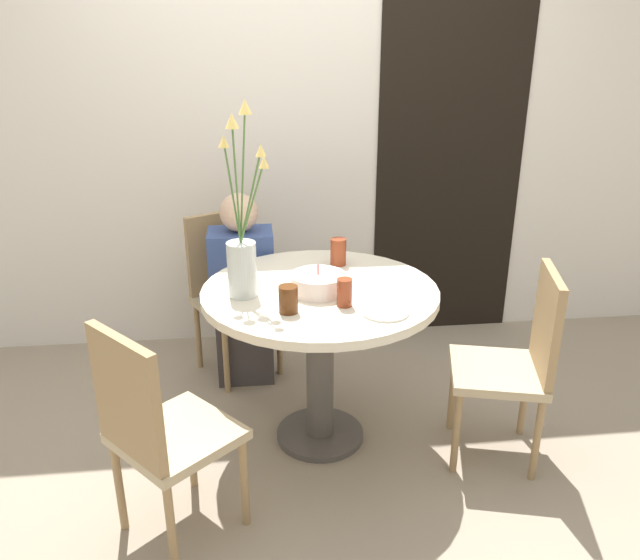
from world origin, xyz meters
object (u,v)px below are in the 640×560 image
Objects in this scene: side_plate at (385,312)px; drink_glass_2 at (338,252)px; chair_far_back at (229,285)px; drink_glass_1 at (288,299)px; drink_glass_0 at (344,292)px; person_woman at (243,295)px; chair_near_front at (157,426)px; birthday_cake at (318,283)px; flower_vase at (242,248)px; chair_right_flank at (518,356)px.

drink_glass_2 is at bearing 100.46° from side_plate.
chair_far_back is 8.07× the size of drink_glass_1.
chair_far_back reaches higher than drink_glass_0.
person_woman reaches higher than drink_glass_0.
side_plate is 0.60m from drink_glass_2.
chair_near_front is 8.07× the size of drink_glass_1.
birthday_cake is 1.23× the size of side_plate.
side_plate is 1.74× the size of drink_glass_1.
drink_glass_0 is (0.41, -0.17, -0.15)m from flower_vase.
chair_near_front is at bearing -140.21° from birthday_cake.
chair_far_back reaches higher than side_plate.
chair_near_front reaches higher than drink_glass_0.
flower_vase is 0.47m from drink_glass_0.
chair_near_front is (-0.23, -1.34, 0.00)m from chair_far_back.
flower_vase is 0.75× the size of person_woman.
chair_far_back is at bearing 117.33° from birthday_cake.
drink_glass_2 is (0.78, 0.87, 0.34)m from chair_near_front.
birthday_cake is at bearing -111.99° from drink_glass_2.
side_plate is at bearing -69.34° from chair_right_flank.
flower_vase is 7.17× the size of drink_glass_1.
drink_glass_0 is (-0.77, 0.03, 0.33)m from chair_right_flank.
flower_vase is 0.58m from drink_glass_2.
flower_vase is 0.82m from person_woman.
person_woman reaches higher than side_plate.
chair_near_front is 0.89m from drink_glass_0.
drink_glass_1 is (-0.23, -0.04, -0.00)m from drink_glass_0.
chair_right_flank is at bearing -35.33° from person_woman.
birthday_cake is (-0.86, 0.18, 0.31)m from chair_right_flank.
chair_far_back is at bearing 96.95° from flower_vase.
person_woman is (-0.43, 0.82, -0.34)m from drink_glass_0.
chair_near_front is at bearing -104.34° from person_woman.
chair_near_front is 0.85× the size of person_woman.
drink_glass_0 is at bearing 149.32° from side_plate.
side_plate is at bearing -57.50° from person_woman.
birthday_cake is 0.36m from flower_vase.
chair_near_front is at bearing -152.65° from drink_glass_0.
side_plate is 1.65× the size of drink_glass_0.
chair_far_back is 7.66× the size of drink_glass_0.
drink_glass_2 is at bearing -110.80° from chair_right_flank.
drink_glass_2 is 0.67m from person_woman.
person_woman is (-0.34, 0.67, -0.32)m from birthday_cake.
person_woman is at bearing 116.90° from birthday_cake.
drink_glass_0 is at bearing -59.67° from birthday_cake.
drink_glass_0 is (0.51, -0.96, 0.33)m from chair_far_back.
drink_glass_1 is (0.27, -1.00, 0.33)m from chair_far_back.
chair_near_front is 1.22m from drink_glass_2.
drink_glass_0 is 0.49m from drink_glass_2.
drink_glass_2 reaches higher than chair_near_front.
drink_glass_0 is 0.90× the size of drink_glass_2.
side_plate is (0.56, -0.26, -0.20)m from flower_vase.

